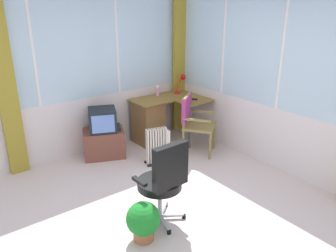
{
  "coord_description": "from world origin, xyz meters",
  "views": [
    {
      "loc": [
        -2.06,
        -2.72,
        2.39
      ],
      "look_at": [
        0.48,
        0.59,
        0.82
      ],
      "focal_mm": 35.87,
      "sensor_mm": 36.0,
      "label": 1
    }
  ],
  "objects_px": {
    "space_heater": "(158,146)",
    "wooden_armchair": "(192,117)",
    "desk": "(151,120)",
    "tv_remote": "(193,99)",
    "desk_lamp": "(182,81)",
    "potted_plant": "(143,220)",
    "office_chair": "(164,178)",
    "tv_on_stand": "(104,136)",
    "spray_bottle": "(158,90)"
  },
  "relations": [
    {
      "from": "desk_lamp",
      "to": "space_heater",
      "type": "xyz_separation_m",
      "value": [
        -1.13,
        -0.79,
        -0.72
      ]
    },
    {
      "from": "office_chair",
      "to": "tv_remote",
      "type": "bearing_deg",
      "value": 41.03
    },
    {
      "from": "wooden_armchair",
      "to": "potted_plant",
      "type": "bearing_deg",
      "value": -143.84
    },
    {
      "from": "desk",
      "to": "spray_bottle",
      "type": "bearing_deg",
      "value": 31.0
    },
    {
      "from": "spray_bottle",
      "to": "space_heater",
      "type": "bearing_deg",
      "value": -125.74
    },
    {
      "from": "desk",
      "to": "potted_plant",
      "type": "relative_size",
      "value": 2.72
    },
    {
      "from": "wooden_armchair",
      "to": "office_chair",
      "type": "xyz_separation_m",
      "value": [
        -1.53,
        -1.27,
        -0.03
      ]
    },
    {
      "from": "tv_on_stand",
      "to": "desk_lamp",
      "type": "bearing_deg",
      "value": 1.97
    },
    {
      "from": "tv_on_stand",
      "to": "potted_plant",
      "type": "height_order",
      "value": "tv_on_stand"
    },
    {
      "from": "office_chair",
      "to": "tv_on_stand",
      "type": "height_order",
      "value": "office_chair"
    },
    {
      "from": "desk",
      "to": "space_heater",
      "type": "relative_size",
      "value": 2.08
    },
    {
      "from": "tv_on_stand",
      "to": "desk",
      "type": "bearing_deg",
      "value": 0.87
    },
    {
      "from": "desk",
      "to": "tv_on_stand",
      "type": "distance_m",
      "value": 0.93
    },
    {
      "from": "desk_lamp",
      "to": "tv_on_stand",
      "type": "height_order",
      "value": "desk_lamp"
    },
    {
      "from": "tv_remote",
      "to": "wooden_armchair",
      "type": "distance_m",
      "value": 0.47
    },
    {
      "from": "desk_lamp",
      "to": "potted_plant",
      "type": "distance_m",
      "value": 3.25
    },
    {
      "from": "wooden_armchair",
      "to": "office_chair",
      "type": "distance_m",
      "value": 1.99
    },
    {
      "from": "tv_remote",
      "to": "office_chair",
      "type": "distance_m",
      "value": 2.43
    },
    {
      "from": "spray_bottle",
      "to": "office_chair",
      "type": "xyz_separation_m",
      "value": [
        -1.49,
        -2.18,
        -0.3
      ]
    },
    {
      "from": "space_heater",
      "to": "potted_plant",
      "type": "bearing_deg",
      "value": -130.97
    },
    {
      "from": "tv_on_stand",
      "to": "potted_plant",
      "type": "xyz_separation_m",
      "value": [
        -0.63,
        -2.09,
        -0.12
      ]
    },
    {
      "from": "tv_remote",
      "to": "potted_plant",
      "type": "height_order",
      "value": "tv_remote"
    },
    {
      "from": "desk_lamp",
      "to": "potted_plant",
      "type": "height_order",
      "value": "desk_lamp"
    },
    {
      "from": "wooden_armchair",
      "to": "potted_plant",
      "type": "relative_size",
      "value": 2.19
    },
    {
      "from": "desk",
      "to": "desk_lamp",
      "type": "relative_size",
      "value": 3.33
    },
    {
      "from": "space_heater",
      "to": "wooden_armchair",
      "type": "bearing_deg",
      "value": 0.68
    },
    {
      "from": "desk_lamp",
      "to": "spray_bottle",
      "type": "xyz_separation_m",
      "value": [
        -0.47,
        0.12,
        -0.13
      ]
    },
    {
      "from": "wooden_armchair",
      "to": "potted_plant",
      "type": "height_order",
      "value": "wooden_armchair"
    },
    {
      "from": "spray_bottle",
      "to": "wooden_armchair",
      "type": "xyz_separation_m",
      "value": [
        0.04,
        -0.9,
        -0.27
      ]
    },
    {
      "from": "desk",
      "to": "tv_remote",
      "type": "height_order",
      "value": "tv_remote"
    },
    {
      "from": "desk_lamp",
      "to": "space_heater",
      "type": "relative_size",
      "value": 0.62
    },
    {
      "from": "tv_remote",
      "to": "tv_on_stand",
      "type": "relative_size",
      "value": 0.19
    },
    {
      "from": "office_chair",
      "to": "tv_on_stand",
      "type": "xyz_separation_m",
      "value": [
        0.29,
        2.0,
        -0.22
      ]
    },
    {
      "from": "space_heater",
      "to": "office_chair",
      "type": "bearing_deg",
      "value": -123.45
    },
    {
      "from": "desk",
      "to": "space_heater",
      "type": "distance_m",
      "value": 0.85
    },
    {
      "from": "tv_remote",
      "to": "tv_on_stand",
      "type": "height_order",
      "value": "tv_on_stand"
    },
    {
      "from": "spray_bottle",
      "to": "potted_plant",
      "type": "xyz_separation_m",
      "value": [
        -1.84,
        -2.27,
        -0.64
      ]
    },
    {
      "from": "potted_plant",
      "to": "desk",
      "type": "bearing_deg",
      "value": 53.47
    },
    {
      "from": "tv_on_stand",
      "to": "tv_remote",
      "type": "bearing_deg",
      "value": -14.79
    },
    {
      "from": "spray_bottle",
      "to": "potted_plant",
      "type": "bearing_deg",
      "value": -128.96
    },
    {
      "from": "desk_lamp",
      "to": "office_chair",
      "type": "bearing_deg",
      "value": -133.74
    },
    {
      "from": "wooden_armchair",
      "to": "space_heater",
      "type": "relative_size",
      "value": 1.67
    },
    {
      "from": "office_chair",
      "to": "spray_bottle",
      "type": "bearing_deg",
      "value": 55.58
    },
    {
      "from": "desk",
      "to": "space_heater",
      "type": "height_order",
      "value": "desk"
    },
    {
      "from": "desk",
      "to": "spray_bottle",
      "type": "xyz_separation_m",
      "value": [
        0.28,
        0.17,
        0.46
      ]
    },
    {
      "from": "desk_lamp",
      "to": "spray_bottle",
      "type": "relative_size",
      "value": 1.66
    },
    {
      "from": "desk_lamp",
      "to": "wooden_armchair",
      "type": "distance_m",
      "value": 0.98
    },
    {
      "from": "office_chair",
      "to": "potted_plant",
      "type": "distance_m",
      "value": 0.49
    },
    {
      "from": "desk_lamp",
      "to": "spray_bottle",
      "type": "bearing_deg",
      "value": 165.44
    },
    {
      "from": "desk_lamp",
      "to": "potted_plant",
      "type": "xyz_separation_m",
      "value": [
        -2.31,
        -2.15,
        -0.77
      ]
    }
  ]
}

